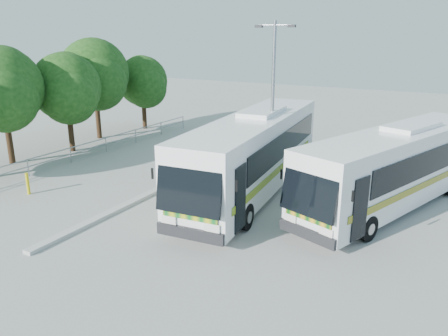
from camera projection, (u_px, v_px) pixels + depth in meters
The scene contains 11 objects.
ground at pixel (177, 211), 19.48m from camera, with size 100.00×100.00×0.00m, color #999994.
kerb_divider at pixel (163, 187), 22.21m from camera, with size 0.40×16.00×0.15m, color #B2B2AD.
railing at pixel (83, 148), 27.30m from camera, with size 0.06×22.00×1.00m.
tree_far_b at pixel (2, 88), 25.26m from camera, with size 5.33×5.03×6.96m.
tree_far_c at pixel (67, 87), 28.17m from camera, with size 4.97×4.69×6.49m.
tree_far_d at pixel (95, 73), 31.65m from camera, with size 5.62×5.30×7.33m.
tree_far_e at pixel (143, 81), 35.34m from camera, with size 4.54×4.28×5.92m.
coach_main at pixel (254, 152), 21.24m from camera, with size 4.03×13.73×3.75m.
coach_adjacent at pixel (395, 166), 19.45m from camera, with size 6.46×12.67×3.48m.
lamppost at pixel (273, 100), 21.06m from camera, with size 1.99×0.19×8.15m.
bollard at pixel (28, 184), 21.32m from camera, with size 0.15×0.15×1.09m, color gold.
Camera 1 is at (10.72, -14.69, 7.55)m, focal length 35.00 mm.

